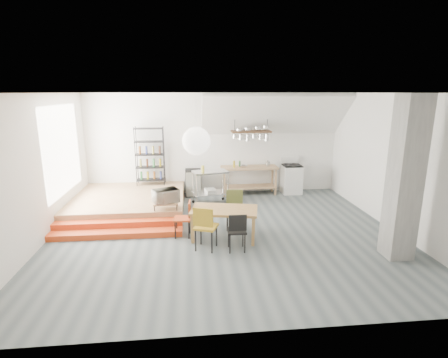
{
  "coord_description": "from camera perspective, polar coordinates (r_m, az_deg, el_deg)",
  "views": [
    {
      "loc": [
        -0.8,
        -7.6,
        3.21
      ],
      "look_at": [
        0.05,
        0.8,
        1.11
      ],
      "focal_mm": 28.0,
      "sensor_mm": 36.0,
      "label": 1
    }
  ],
  "objects": [
    {
      "name": "slope_ceiling",
      "position": [
        10.84,
        8.23,
        10.34
      ],
      "size": [
        4.4,
        1.44,
        1.32
      ],
      "primitive_type": "cube",
      "rotation": [
        -0.73,
        0.0,
        0.0
      ],
      "color": "white",
      "rests_on": "wall_back"
    },
    {
      "name": "step_upper",
      "position": [
        8.74,
        -16.76,
        -7.28
      ],
      "size": [
        3.0,
        0.35,
        0.27
      ],
      "primitive_type": "cube",
      "color": "#CC4118",
      "rests_on": "ground"
    },
    {
      "name": "chair_mustard",
      "position": [
        7.24,
        -3.14,
        -7.42
      ],
      "size": [
        0.56,
        0.56,
        0.96
      ],
      "rotation": [
        0.0,
        0.0,
        2.79
      ],
      "color": "#BA8F1F",
      "rests_on": "ground"
    },
    {
      "name": "ceiling",
      "position": [
        7.64,
        0.23,
        13.89
      ],
      "size": [
        8.0,
        7.0,
        0.02
      ],
      "primitive_type": "cube",
      "color": "white",
      "rests_on": "wall_back"
    },
    {
      "name": "step_lower",
      "position": [
        8.44,
        -17.16,
        -8.56
      ],
      "size": [
        3.0,
        0.35,
        0.13
      ],
      "primitive_type": "cube",
      "color": "#CC4118",
      "rests_on": "ground"
    },
    {
      "name": "paper_lantern",
      "position": [
        7.52,
        -4.53,
        6.2
      ],
      "size": [
        0.6,
        0.6,
        0.6
      ],
      "primitive_type": "sphere",
      "color": "white",
      "rests_on": "ceiling"
    },
    {
      "name": "wire_shelving",
      "position": [
        11.03,
        -11.99,
        3.83
      ],
      "size": [
        0.88,
        0.38,
        1.8
      ],
      "color": "black",
      "rests_on": "platform"
    },
    {
      "name": "platform",
      "position": [
        10.2,
        -15.15,
        -3.7
      ],
      "size": [
        3.0,
        3.0,
        0.4
      ],
      "primitive_type": "cube",
      "color": "#A17650",
      "rests_on": "ground"
    },
    {
      "name": "wall_left",
      "position": [
        8.4,
        -28.06,
        1.25
      ],
      "size": [
        0.04,
        7.0,
        3.2
      ],
      "primitive_type": "cube",
      "color": "silver",
      "rests_on": "ground"
    },
    {
      "name": "dining_table",
      "position": [
        7.81,
        0.05,
        -5.42
      ],
      "size": [
        1.6,
        1.1,
        0.69
      ],
      "rotation": [
        0.0,
        0.0,
        -0.21
      ],
      "color": "olive",
      "rests_on": "ground"
    },
    {
      "name": "kitchen_counter",
      "position": [
        11.22,
        4.11,
        0.61
      ],
      "size": [
        1.8,
        0.6,
        0.91
      ],
      "color": "#A17650",
      "rests_on": "ground"
    },
    {
      "name": "rolling_cart",
      "position": [
        10.2,
        -2.24,
        -0.62
      ],
      "size": [
        1.1,
        0.76,
        0.99
      ],
      "rotation": [
        0.0,
        0.0,
        0.21
      ],
      "color": "silver",
      "rests_on": "ground"
    },
    {
      "name": "stove",
      "position": [
        11.58,
        10.94,
        0.07
      ],
      "size": [
        0.6,
        0.6,
        1.18
      ],
      "color": "white",
      "rests_on": "ground"
    },
    {
      "name": "wall_back",
      "position": [
        11.24,
        -1.67,
        5.73
      ],
      "size": [
        8.0,
        0.04,
        3.2
      ],
      "primitive_type": "cube",
      "color": "silver",
      "rests_on": "ground"
    },
    {
      "name": "microwave_shelf",
      "position": [
        8.78,
        -9.45,
        -3.89
      ],
      "size": [
        0.6,
        0.4,
        0.16
      ],
      "color": "#A17650",
      "rests_on": "platform"
    },
    {
      "name": "concrete_column",
      "position": [
        7.52,
        27.41,
        0.01
      ],
      "size": [
        0.5,
        0.5,
        3.2
      ],
      "primitive_type": "cube",
      "color": "slate",
      "rests_on": "ground"
    },
    {
      "name": "pot_rack",
      "position": [
        10.77,
        4.59,
        7.35
      ],
      "size": [
        1.2,
        0.5,
        1.43
      ],
      "color": "#3E2819",
      "rests_on": "ceiling"
    },
    {
      "name": "chair_olive",
      "position": [
        8.45,
        1.72,
        -4.39
      ],
      "size": [
        0.47,
        0.47,
        0.92
      ],
      "rotation": [
        0.0,
        0.0,
        -0.13
      ],
      "color": "#545E2C",
      "rests_on": "ground"
    },
    {
      "name": "mini_fridge",
      "position": [
        11.15,
        -5.03,
        -0.58
      ],
      "size": [
        0.49,
        0.49,
        0.84
      ],
      "primitive_type": "cube",
      "color": "black",
      "rests_on": "ground"
    },
    {
      "name": "bowl",
      "position": [
        11.07,
        3.25,
        2.11
      ],
      "size": [
        0.29,
        0.29,
        0.06
      ],
      "primitive_type": "imported",
      "rotation": [
        0.0,
        0.0,
        -0.29
      ],
      "color": "silver",
      "rests_on": "kitchen_counter"
    },
    {
      "name": "chair_black",
      "position": [
        7.21,
        2.14,
        -8.14
      ],
      "size": [
        0.39,
        0.39,
        0.84
      ],
      "rotation": [
        0.0,
        0.0,
        3.12
      ],
      "color": "black",
      "rests_on": "ground"
    },
    {
      "name": "window_pane",
      "position": [
        9.74,
        -24.86,
        4.35
      ],
      "size": [
        0.02,
        2.5,
        2.2
      ],
      "primitive_type": "cube",
      "color": "white",
      "rests_on": "wall_left"
    },
    {
      "name": "wall_right",
      "position": [
        9.13,
        26.06,
        2.38
      ],
      "size": [
        0.04,
        7.0,
        3.2
      ],
      "primitive_type": "cube",
      "color": "silver",
      "rests_on": "ground"
    },
    {
      "name": "microwave",
      "position": [
        8.73,
        -9.5,
        -2.73
      ],
      "size": [
        0.72,
        0.62,
        0.33
      ],
      "primitive_type": "imported",
      "rotation": [
        0.0,
        0.0,
        0.44
      ],
      "color": "beige",
      "rests_on": "microwave_shelf"
    },
    {
      "name": "chair_red",
      "position": [
        8.0,
        -6.34,
        -5.98
      ],
      "size": [
        0.41,
        0.41,
        0.83
      ],
      "rotation": [
        0.0,
        0.0,
        -1.64
      ],
      "color": "#B14019",
      "rests_on": "ground"
    },
    {
      "name": "floor",
      "position": [
        8.29,
        0.2,
        -8.83
      ],
      "size": [
        8.0,
        8.0,
        0.0
      ],
      "primitive_type": "plane",
      "color": "#4B5557",
      "rests_on": "ground"
    }
  ]
}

